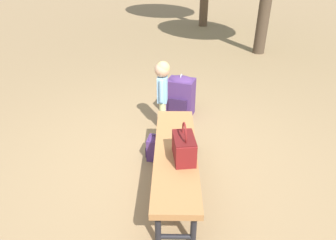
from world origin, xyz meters
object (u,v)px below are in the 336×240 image
(backpack_large, at_px, (181,95))
(handbag, at_px, (184,147))
(child_standing, at_px, (162,85))
(park_bench, at_px, (175,155))
(backpack_small, at_px, (154,147))

(backpack_large, bearing_deg, handbag, 167.96)
(handbag, bearing_deg, backpack_large, -12.04)
(handbag, distance_m, child_standing, 1.32)
(child_standing, xyz_separation_m, backpack_large, (0.34, -0.32, -0.31))
(handbag, xyz_separation_m, backpack_large, (1.65, -0.35, -0.26))
(backpack_large, bearing_deg, child_standing, 136.32)
(park_bench, height_order, backpack_large, backpack_large)
(child_standing, distance_m, backpack_small, 0.83)
(handbag, bearing_deg, backpack_small, 15.60)
(child_standing, height_order, backpack_large, child_standing)
(handbag, distance_m, backpack_small, 0.81)
(park_bench, distance_m, child_standing, 1.21)
(backpack_small, bearing_deg, backpack_large, -28.51)
(handbag, height_order, backpack_small, handbag)
(park_bench, height_order, child_standing, child_standing)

